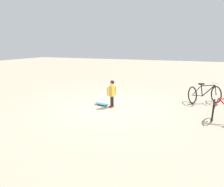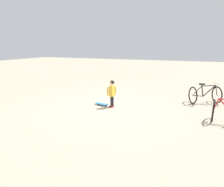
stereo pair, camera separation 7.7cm
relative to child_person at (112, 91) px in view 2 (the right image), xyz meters
The scene contains 4 objects.
ground_plane 0.68m from the child_person, 77.62° to the left, with size 50.00×50.00×0.00m, color tan.
child_person is the anchor object (origin of this frame).
skateboard 0.77m from the child_person, 82.54° to the left, with size 0.29×0.59×0.07m.
bicycle_near 3.85m from the child_person, 60.26° to the right, with size 1.10×1.27×0.85m.
Camera 2 is at (-6.54, -2.82, 2.33)m, focal length 30.48 mm.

